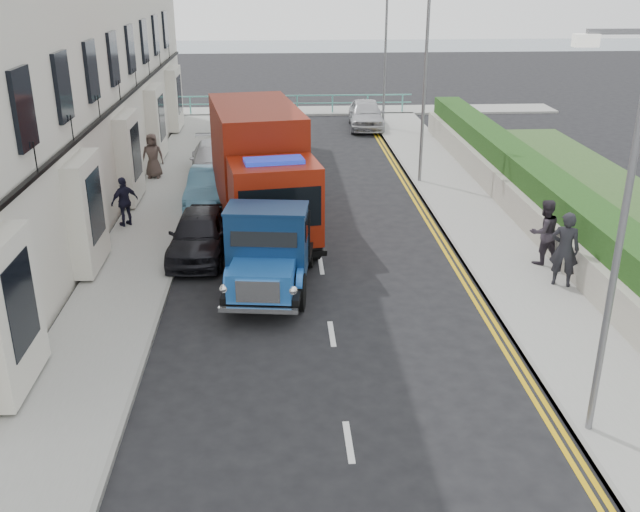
{
  "coord_description": "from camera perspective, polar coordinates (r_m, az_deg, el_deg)",
  "views": [
    {
      "loc": [
        -1.12,
        -12.33,
        7.74
      ],
      "look_at": [
        -0.19,
        3.29,
        1.4
      ],
      "focal_mm": 40.0,
      "sensor_mm": 36.0,
      "label": 1
    }
  ],
  "objects": [
    {
      "name": "parked_car_rear",
      "position": [
        28.49,
        -8.36,
        7.49
      ],
      "size": [
        2.26,
        4.9,
        1.39
      ],
      "primitive_type": "imported",
      "rotation": [
        0.0,
        0.0,
        0.07
      ],
      "color": "silver",
      "rests_on": "ground"
    },
    {
      "name": "pedestrian_east_near",
      "position": [
        19.15,
        18.99,
        0.53
      ],
      "size": [
        0.85,
        0.73,
        1.98
      ],
      "primitive_type": "imported",
      "rotation": [
        0.0,
        0.0,
        2.71
      ],
      "color": "black",
      "rests_on": "pavement_east"
    },
    {
      "name": "sea_plane",
      "position": [
        72.75,
        -2.61,
        15.91
      ],
      "size": [
        120.0,
        120.0,
        0.0
      ],
      "primitive_type": "plane",
      "color": "slate",
      "rests_on": "ground"
    },
    {
      "name": "ground",
      "position": [
        14.6,
        1.54,
        -9.97
      ],
      "size": [
        120.0,
        120.0,
        0.0
      ],
      "primitive_type": "plane",
      "color": "black",
      "rests_on": "ground"
    },
    {
      "name": "bedford_lorry",
      "position": [
        17.87,
        -4.14,
        0.1
      ],
      "size": [
        2.5,
        5.13,
        2.34
      ],
      "rotation": [
        0.0,
        0.0,
        -0.12
      ],
      "color": "black",
      "rests_on": "ground"
    },
    {
      "name": "pavement_west",
      "position": [
        23.04,
        -13.41,
        1.95
      ],
      "size": [
        2.4,
        38.0,
        0.12
      ],
      "primitive_type": "cube",
      "color": "gray",
      "rests_on": "ground"
    },
    {
      "name": "red_lorry",
      "position": [
        22.33,
        -4.82,
        7.11
      ],
      "size": [
        3.54,
        7.51,
        3.78
      ],
      "rotation": [
        0.0,
        0.0,
        0.16
      ],
      "color": "black",
      "rests_on": "ground"
    },
    {
      "name": "pavement_east",
      "position": [
        23.56,
        12.62,
        2.48
      ],
      "size": [
        2.6,
        38.0,
        0.12
      ],
      "primitive_type": "cube",
      "color": "gray",
      "rests_on": "ground"
    },
    {
      "name": "parked_car_front",
      "position": [
        20.71,
        -9.6,
        1.77
      ],
      "size": [
        1.76,
        4.0,
        1.34
      ],
      "primitive_type": "imported",
      "rotation": [
        0.0,
        0.0,
        -0.05
      ],
      "color": "black",
      "rests_on": "ground"
    },
    {
      "name": "lamp_far",
      "position": [
        36.91,
        5.06,
        16.14
      ],
      "size": [
        1.23,
        0.18,
        7.0
      ],
      "color": "slate",
      "rests_on": "ground"
    },
    {
      "name": "lamp_near",
      "position": [
        12.2,
        22.56,
        2.45
      ],
      "size": [
        1.23,
        0.18,
        7.0
      ],
      "color": "slate",
      "rests_on": "ground"
    },
    {
      "name": "seafront_car_right",
      "position": [
        37.67,
        3.69,
        11.28
      ],
      "size": [
        1.97,
        4.39,
        1.46
      ],
      "primitive_type": "imported",
      "rotation": [
        0.0,
        0.0,
        -0.06
      ],
      "color": "#B8B8BD",
      "rests_on": "ground"
    },
    {
      "name": "parked_car_mid",
      "position": [
        25.48,
        -8.89,
        5.52
      ],
      "size": [
        1.48,
        3.76,
        1.22
      ],
      "primitive_type": "imported",
      "rotation": [
        0.0,
        0.0,
        -0.05
      ],
      "color": "#528CB0",
      "rests_on": "ground"
    },
    {
      "name": "seafront_railing",
      "position": [
        41.17,
        -1.84,
        12.02
      ],
      "size": [
        13.0,
        0.08,
        1.11
      ],
      "color": "#59B2A5",
      "rests_on": "ground"
    },
    {
      "name": "garden_east",
      "position": [
        23.9,
        17.2,
        4.41
      ],
      "size": [
        1.45,
        28.0,
        1.75
      ],
      "color": "#B2AD9E",
      "rests_on": "ground"
    },
    {
      "name": "lamp_mid",
      "position": [
        27.12,
        8.13,
        13.9
      ],
      "size": [
        1.23,
        0.18,
        7.0
      ],
      "color": "slate",
      "rests_on": "ground"
    },
    {
      "name": "pedestrian_west_far",
      "position": [
        28.64,
        -13.24,
        7.81
      ],
      "size": [
        0.86,
        0.58,
        1.73
      ],
      "primitive_type": "imported",
      "rotation": [
        0.0,
        0.0,
        -0.03
      ],
      "color": "#433530",
      "rests_on": "pavement_west"
    },
    {
      "name": "seafront_car_left",
      "position": [
        34.66,
        -6.23,
        10.19
      ],
      "size": [
        2.3,
        4.99,
        1.39
      ],
      "primitive_type": "imported",
      "rotation": [
        0.0,
        0.0,
        3.14
      ],
      "color": "black",
      "rests_on": "ground"
    },
    {
      "name": "pedestrian_east_far",
      "position": [
        20.46,
        17.48,
        1.86
      ],
      "size": [
        1.05,
        0.92,
        1.82
      ],
      "primitive_type": "imported",
      "rotation": [
        0.0,
        0.0,
        3.44
      ],
      "color": "#2F2932",
      "rests_on": "pavement_east"
    },
    {
      "name": "pedestrian_west_near",
      "position": [
        23.34,
        -15.36,
        4.23
      ],
      "size": [
        0.96,
        0.89,
        1.58
      ],
      "primitive_type": "imported",
      "rotation": [
        0.0,
        0.0,
        3.84
      ],
      "color": "black",
      "rests_on": "pavement_west"
    },
    {
      "name": "promenade",
      "position": [
        42.05,
        -1.86,
        11.51
      ],
      "size": [
        30.0,
        2.5,
        0.12
      ],
      "primitive_type": "cube",
      "color": "gray",
      "rests_on": "ground"
    }
  ]
}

